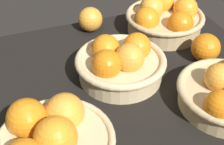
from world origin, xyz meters
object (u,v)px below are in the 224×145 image
object	(u,v)px
basket_near_left	(51,141)
basket_far_right	(165,18)
loose_orange_side_gap	(90,19)
basket_center	(120,62)
loose_orange_back_gap	(206,48)

from	to	relation	value
basket_near_left	basket_far_right	distance (cm)	56.68
basket_far_right	loose_orange_side_gap	world-z (taller)	basket_far_right
basket_center	basket_far_right	distance (cm)	27.35
basket_far_right	loose_orange_back_gap	world-z (taller)	basket_far_right
basket_center	basket_near_left	bearing A→B (deg)	-138.84
basket_center	basket_near_left	distance (cm)	29.36
basket_center	basket_far_right	xyz separation A→B (cm)	(21.72, 16.63, 0.12)
basket_center	basket_far_right	size ratio (longest dim) A/B	0.96
loose_orange_back_gap	basket_far_right	bearing A→B (deg)	100.50
basket_center	loose_orange_side_gap	xyz separation A→B (cm)	(0.20, 25.91, -0.83)
basket_far_right	loose_orange_back_gap	distance (cm)	18.17
basket_near_left	basket_far_right	xyz separation A→B (cm)	(43.82, 35.95, -0.03)
loose_orange_back_gap	loose_orange_side_gap	xyz separation A→B (cm)	(-24.84, 27.14, -0.15)
basket_far_right	loose_orange_side_gap	distance (cm)	23.46
loose_orange_back_gap	loose_orange_side_gap	size ratio (longest dim) A/B	1.04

